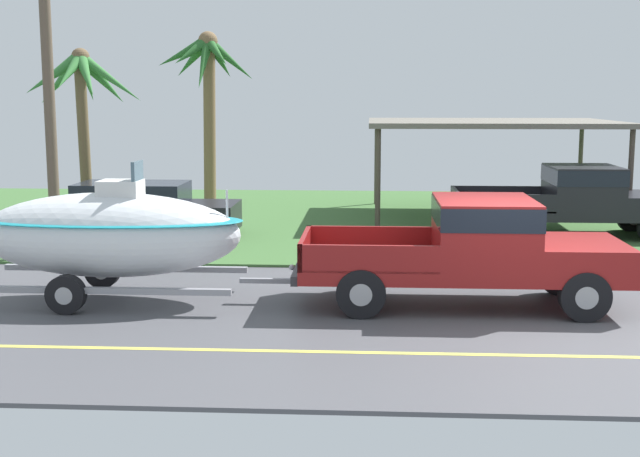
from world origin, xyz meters
The scene contains 9 objects.
ground centered at (0.00, 8.38, -0.01)m, with size 36.00×22.00×0.11m.
pickup_truck_towing centered at (-0.54, 1.00, 1.02)m, with size 5.59×2.11×1.82m.
boat_on_trailer centered at (-6.91, 1.00, 1.17)m, with size 5.74×2.14×2.43m.
parked_pickup_background centered at (2.83, 8.16, 1.01)m, with size 5.79×2.04×1.80m.
parked_sedan_far centered at (-8.16, 7.55, 0.67)m, with size 4.75×1.86×1.38m.
carport_awning centered at (1.02, 11.59, 2.70)m, with size 6.97×5.75×2.82m.
palm_tree_near_left centered at (-7.73, 14.18, 4.23)m, with size 3.23×3.05×5.57m.
palm_tree_mid centered at (-10.25, 9.64, 3.69)m, with size 3.35×2.74×4.80m.
utility_pole centered at (-9.31, 4.85, 3.88)m, with size 0.24×1.80×7.45m.
Camera 1 is at (-2.41, -13.13, 3.51)m, focal length 47.55 mm.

